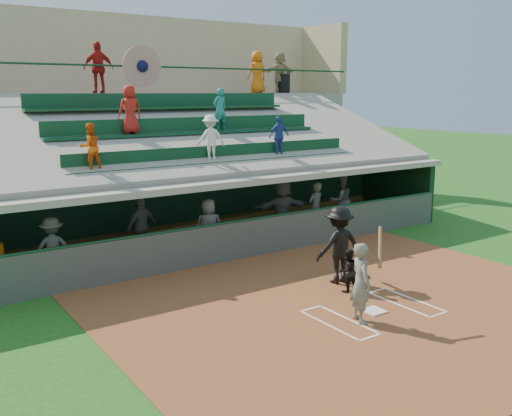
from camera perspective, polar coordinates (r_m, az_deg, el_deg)
ground at (r=12.80m, az=11.70°, el=-10.19°), size 100.00×100.00×0.00m
dirt_slab at (r=13.12m, az=10.11°, el=-9.53°), size 11.00×9.00×0.02m
home_plate at (r=12.78m, az=11.70°, el=-10.04°), size 0.43×0.43×0.03m
batters_box_chalk at (r=12.79m, az=11.70°, el=-10.09°), size 2.65×1.85×0.01m
dugout_floor at (r=17.87m, az=-4.01°, el=-3.61°), size 16.00×3.50×0.04m
concourse_slab at (r=23.46m, az=-12.48°, el=5.44°), size 20.00×3.00×4.60m
grandstand at (r=20.73m, az=-9.39°, el=4.68°), size 20.40×10.40×7.80m
batter_at_plate at (r=11.93m, az=10.48°, el=-7.30°), size 0.92×0.78×1.95m
catcher at (r=13.72m, az=9.15°, el=-6.22°), size 0.54×0.44×1.03m
home_umpire at (r=14.22m, az=8.27°, el=-3.66°), size 1.30×0.82×1.93m
dugout_bench at (r=18.87m, az=-5.26°, el=-1.98°), size 16.51×1.89×0.50m
dugout_player_a at (r=15.27m, az=-19.69°, el=-3.77°), size 1.08×0.70×1.58m
dugout_player_b at (r=16.68m, az=-11.35°, el=-1.79°), size 1.09×0.70×1.73m
dugout_player_c at (r=16.49m, az=-4.74°, el=-1.90°), size 0.94×0.78×1.65m
dugout_player_d at (r=18.28m, az=2.63°, el=-0.06°), size 1.88×0.95×1.94m
dugout_player_e at (r=18.97m, az=5.96°, el=-0.01°), size 0.69×0.52×1.73m
dugout_player_f at (r=20.15m, az=8.45°, el=0.76°), size 0.97×0.80×1.83m
trash_bin at (r=25.58m, az=2.77°, el=12.30°), size 0.57×0.57×0.85m
concourse_staff_a at (r=21.62m, az=-15.46°, el=13.35°), size 1.10×0.50×1.83m
concourse_staff_b at (r=25.00m, az=0.13°, el=13.41°), size 0.88×0.58×1.80m
concourse_staff_c at (r=25.54m, az=2.38°, el=13.36°), size 1.68×0.59×1.80m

